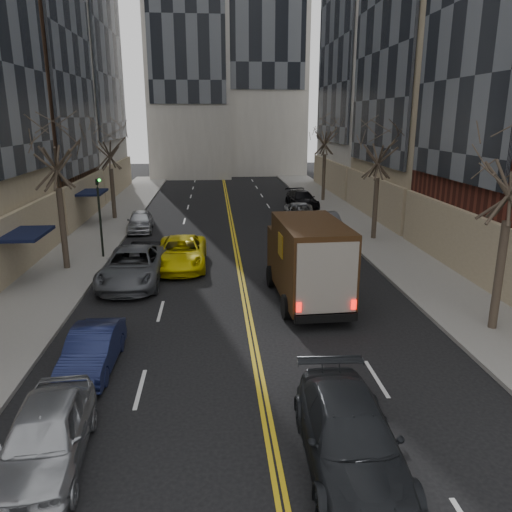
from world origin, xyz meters
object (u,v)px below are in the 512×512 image
Objects in this scene: ups_truck at (307,261)px; taxi at (181,253)px; pedestrian at (309,297)px; observer_sedan at (350,436)px.

ups_truck reaches higher than taxi.
ups_truck is at bearing 14.60° from pedestrian.
observer_sedan is (-0.93, -10.28, -1.05)m from ups_truck.
ups_truck is 1.21× the size of taxi.
pedestrian is (-0.27, -1.91, -0.86)m from ups_truck.
pedestrian reaches higher than observer_sedan.
ups_truck is at bearing -45.07° from taxi.
pedestrian is at bearing -100.38° from ups_truck.
ups_truck is 1.27× the size of observer_sedan.
taxi is 9.17m from pedestrian.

